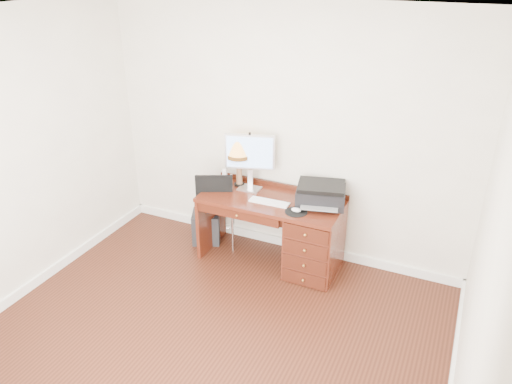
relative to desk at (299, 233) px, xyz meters
The scene contains 12 objects.
ground 1.50m from the desk, 102.93° to the right, with size 4.00×4.00×0.00m, color black.
room_shell 0.91m from the desk, 112.63° to the right, with size 4.00×4.00×4.00m.
desk is the anchor object (origin of this frame).
monitor 0.97m from the desk, 166.71° to the left, with size 0.52×0.24×0.61m.
keyboard 0.47m from the desk, 163.33° to the right, with size 0.42×0.12×0.02m, color white.
mouse_pad 0.39m from the desk, 84.45° to the right, with size 0.23×0.23×0.05m.
printer 0.49m from the desk, 33.73° to the left, with size 0.56×0.48×0.22m.
leg_lamp 1.09m from the desk, 167.75° to the left, with size 0.27×0.27×0.56m.
phone 1.00m from the desk, behind, with size 0.10×0.10×0.20m.
pen_cup 0.45m from the desk, 63.26° to the left, with size 0.08×0.08×0.10m, color black.
chair 1.05m from the desk, behind, with size 0.59×0.60×0.94m.
equipment_box 1.19m from the desk, behind, with size 0.31×0.31×0.36m, color black.
Camera 1 is at (1.78, -2.90, 3.09)m, focal length 35.00 mm.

